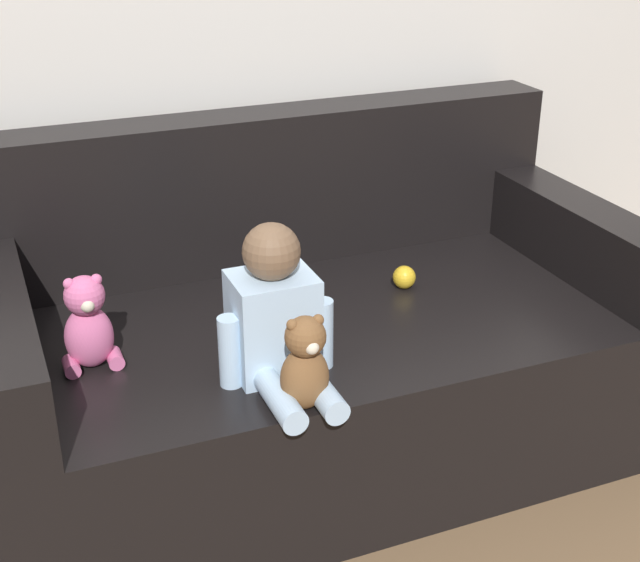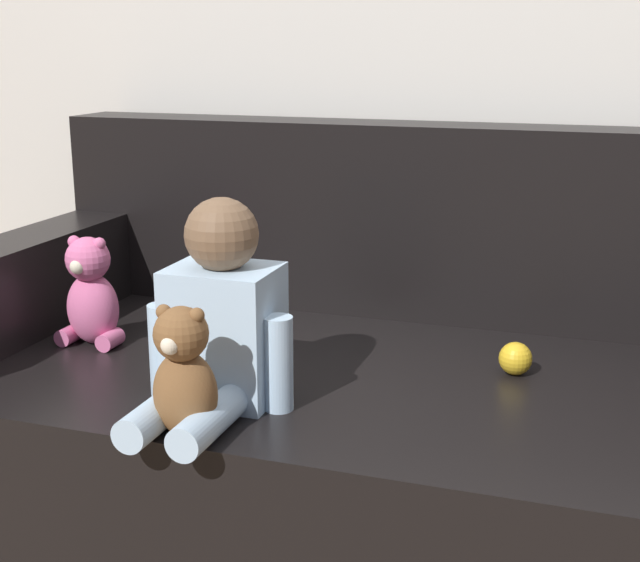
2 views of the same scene
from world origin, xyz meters
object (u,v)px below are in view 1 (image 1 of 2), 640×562
object	(u,v)px
teddy_bear_brown	(305,364)
plush_toy_side	(88,325)
person_baby	(276,320)
toy_ball	(404,277)
couch	(309,344)

from	to	relation	value
teddy_bear_brown	plush_toy_side	size ratio (longest dim) A/B	0.96
teddy_bear_brown	plush_toy_side	distance (m)	0.58
person_baby	plush_toy_side	size ratio (longest dim) A/B	1.56
person_baby	plush_toy_side	world-z (taller)	person_baby
plush_toy_side	toy_ball	world-z (taller)	plush_toy_side
person_baby	teddy_bear_brown	xyz separation A→B (m)	(0.01, -0.17, -0.03)
teddy_bear_brown	couch	bearing A→B (deg)	67.39
person_baby	plush_toy_side	xyz separation A→B (m)	(-0.42, 0.22, -0.04)
toy_ball	plush_toy_side	bearing A→B (deg)	-173.27
teddy_bear_brown	plush_toy_side	bearing A→B (deg)	138.39
person_baby	toy_ball	world-z (taller)	person_baby
toy_ball	couch	bearing A→B (deg)	176.19
plush_toy_side	toy_ball	bearing A→B (deg)	6.73
plush_toy_side	teddy_bear_brown	bearing A→B (deg)	-41.61
person_baby	teddy_bear_brown	distance (m)	0.17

